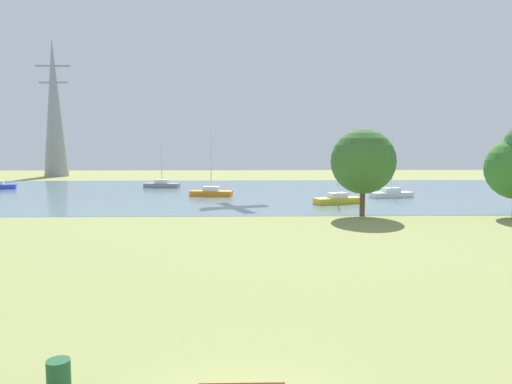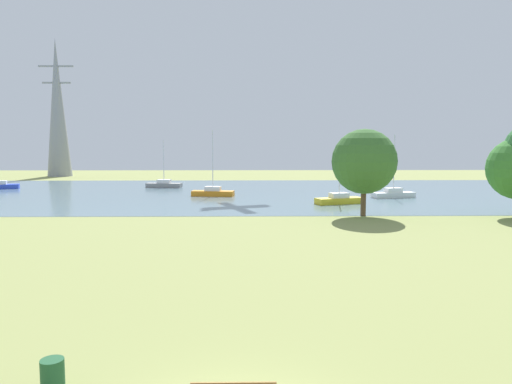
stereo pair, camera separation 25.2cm
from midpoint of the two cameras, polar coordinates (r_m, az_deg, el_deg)
The scene contains 9 objects.
ground_plane at distance 32.07m, azimuth -1.73°, elevation -5.02°, with size 160.00×160.00×0.00m, color #8C9351.
litter_bin at distance 13.28m, azimuth -22.79°, elevation -19.41°, with size 0.56×0.56×0.80m, color #1E512D.
water_surface at distance 59.81m, azimuth -1.59°, elevation -0.05°, with size 140.00×40.00×0.02m, color slate.
sailboat_gray at distance 67.65m, azimuth -11.15°, elevation 0.89°, with size 4.96×2.14×6.52m.
sailboat_white at distance 55.93m, azimuth 15.56°, elevation -0.18°, with size 5.02×2.60×6.99m.
sailboat_orange at distance 55.71m, azimuth -5.43°, elevation -0.02°, with size 4.97×2.18×7.50m.
sailboat_yellow at distance 48.98m, azimuth 9.46°, elevation -0.86°, with size 5.02×3.03×6.21m.
tree_mid_shore at distance 40.89m, azimuth 12.36°, elevation 3.53°, with size 5.37×5.37×7.21m.
electricity_pylon at distance 98.01m, azimuth -22.77°, elevation 9.15°, with size 6.40×4.40×25.34m.
Camera 1 is at (0.06, -9.51, 5.92)m, focal length 33.90 mm.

